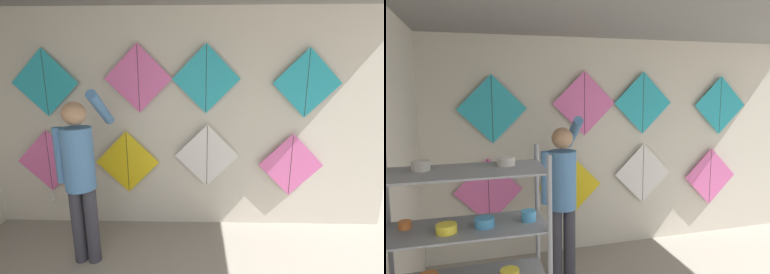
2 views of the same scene
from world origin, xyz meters
The scene contains 10 objects.
back_panel centered at (0.00, 3.58, 1.40)m, with size 5.62×0.06×2.80m, color beige.
shopkeeper centered at (-0.89, 2.77, 1.05)m, with size 0.47×0.64×1.87m.
kite_0 centered at (-1.64, 3.49, 0.88)m, with size 0.83×0.04×1.04m.
kite_1 centered at (-0.60, 3.49, 0.90)m, with size 0.83×0.01×0.83m.
kite_2 centered at (0.44, 3.49, 0.99)m, with size 0.83×0.01×0.83m.
kite_3 centered at (1.53, 3.49, 0.87)m, with size 0.83×0.01×0.83m.
kite_4 centered at (-1.57, 3.49, 1.92)m, with size 0.83×0.01×0.83m.
kite_5 centered at (-0.41, 3.49, 1.97)m, with size 0.83×0.01×0.83m.
kite_6 centered at (0.42, 3.49, 1.96)m, with size 0.83×0.01×0.83m.
kite_7 centered at (1.63, 3.49, 1.91)m, with size 0.83×0.01×0.83m.
Camera 1 is at (0.32, 0.31, 1.97)m, focal length 24.00 mm.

